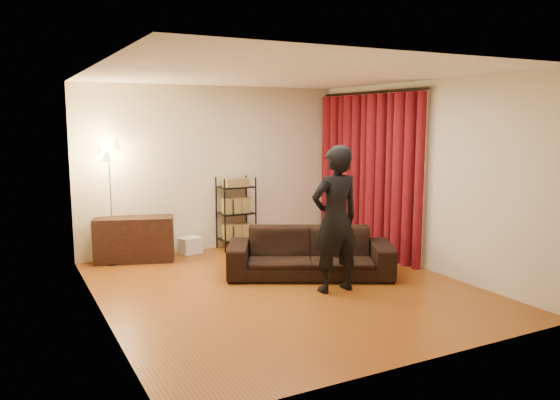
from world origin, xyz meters
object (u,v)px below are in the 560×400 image
storage_boxes (191,245)px  wire_shelf (236,213)px  person (335,219)px  media_cabinet (134,239)px  sofa (310,253)px  floor_lamp (111,204)px

storage_boxes → wire_shelf: bearing=-2.5°
person → media_cabinet: (-1.92, 2.64, -0.58)m
sofa → floor_lamp: bearing=167.7°
person → wire_shelf: bearing=-86.3°
sofa → storage_boxes: size_ratio=6.91×
person → media_cabinet: 3.31m
person → floor_lamp: person is taller
floor_lamp → storage_boxes: bearing=3.7°
storage_boxes → floor_lamp: bearing=-176.3°
media_cabinet → storage_boxes: (0.91, 0.08, -0.21)m
sofa → media_cabinet: bearing=163.5°
storage_boxes → wire_shelf: 0.92m
sofa → wire_shelf: bearing=125.5°
person → storage_boxes: 3.00m
media_cabinet → person: bearing=-35.6°
media_cabinet → wire_shelf: (1.70, 0.05, 0.26)m
wire_shelf → floor_lamp: 2.05m
sofa → storage_boxes: 2.27m
sofa → floor_lamp: size_ratio=1.23×
person → media_cabinet: size_ratio=1.57×
person → floor_lamp: bearing=-50.5°
sofa → person: (-0.07, -0.73, 0.59)m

